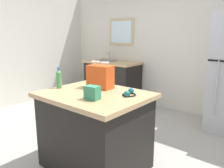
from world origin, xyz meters
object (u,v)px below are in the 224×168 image
at_px(kitchen_island, 95,130).
at_px(small_box, 92,93).
at_px(ear_defenders, 129,93).
at_px(shopping_bag, 100,77).
at_px(bottle, 59,79).

height_order(kitchen_island, small_box, small_box).
bearing_deg(ear_defenders, kitchen_island, -153.45).
relative_size(shopping_bag, bottle, 1.29).
bearing_deg(kitchen_island, bottle, -168.21).
bearing_deg(kitchen_island, ear_defenders, 26.55).
bearing_deg(shopping_bag, ear_defenders, -5.31).
relative_size(kitchen_island, shopping_bag, 3.59).
height_order(shopping_bag, bottle, shopping_bag).
height_order(kitchen_island, bottle, bottle).
bearing_deg(bottle, ear_defenders, 18.22).
distance_m(bottle, ear_defenders, 0.88).
height_order(shopping_bag, small_box, shopping_bag).
bearing_deg(shopping_bag, small_box, -56.41).
bearing_deg(bottle, kitchen_island, 11.79).
distance_m(small_box, bottle, 0.65).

